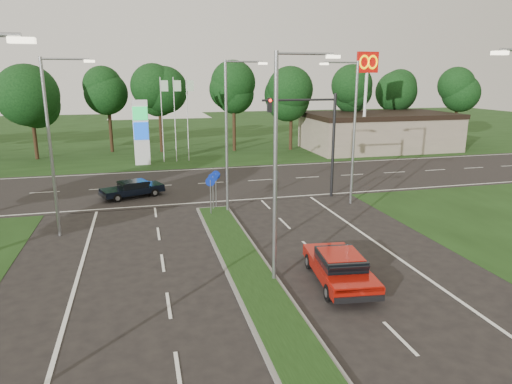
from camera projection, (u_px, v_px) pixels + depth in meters
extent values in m
plane|color=black|center=(308.00, 375.00, 12.74)|extent=(160.00, 160.00, 0.00)
cube|color=black|center=(170.00, 135.00, 64.37)|extent=(160.00, 50.00, 0.02)
cube|color=black|center=(198.00, 184.00, 35.27)|extent=(160.00, 12.00, 0.02)
cube|color=slate|center=(269.00, 305.00, 16.48)|extent=(2.00, 26.00, 0.12)
cube|color=gray|center=(379.00, 132.00, 51.31)|extent=(16.00, 9.00, 4.00)
cylinder|color=gray|center=(275.00, 173.00, 17.45)|extent=(0.16, 0.16, 9.00)
cylinder|color=gray|center=(305.00, 54.00, 16.62)|extent=(2.20, 0.10, 0.10)
cube|color=#FFF2CC|center=(333.00, 57.00, 16.91)|extent=(0.50, 0.22, 0.12)
cylinder|color=gray|center=(226.00, 139.00, 26.84)|extent=(0.16, 0.16, 9.00)
cylinder|color=gray|center=(244.00, 62.00, 26.01)|extent=(2.20, 0.10, 0.10)
cube|color=#FFF2CC|center=(263.00, 64.00, 26.30)|extent=(0.50, 0.22, 0.12)
cube|color=#FFF2CC|center=(22.00, 40.00, 9.05)|extent=(0.50, 0.22, 0.12)
cylinder|color=gray|center=(51.00, 150.00, 22.73)|extent=(0.16, 0.16, 9.00)
cylinder|color=gray|center=(65.00, 59.00, 21.90)|extent=(2.20, 0.10, 0.10)
cube|color=#FFF2CC|center=(89.00, 61.00, 22.19)|extent=(0.50, 0.22, 0.12)
cylinder|color=gray|center=(354.00, 135.00, 28.80)|extent=(0.16, 0.16, 9.00)
cylinder|color=gray|center=(341.00, 62.00, 27.45)|extent=(2.20, 0.10, 0.10)
cube|color=#FFF2CC|center=(324.00, 64.00, 27.21)|extent=(0.50, 0.22, 0.12)
cube|color=#FFF2CC|center=(500.00, 53.00, 14.07)|extent=(0.50, 0.22, 0.12)
cylinder|color=black|center=(333.00, 146.00, 30.81)|extent=(0.20, 0.20, 7.00)
cylinder|color=black|center=(299.00, 100.00, 29.44)|extent=(5.00, 0.14, 0.14)
cube|color=black|center=(270.00, 105.00, 29.04)|extent=(0.28, 0.28, 0.90)
sphere|color=#FF190C|center=(270.00, 100.00, 28.79)|extent=(0.20, 0.20, 0.20)
cylinder|color=gray|center=(211.00, 198.00, 26.95)|extent=(0.06, 0.06, 2.20)
cylinder|color=#0C26A5|center=(210.00, 182.00, 26.70)|extent=(0.56, 0.04, 0.56)
cylinder|color=gray|center=(213.00, 194.00, 27.96)|extent=(0.06, 0.06, 2.20)
cylinder|color=#0C26A5|center=(213.00, 178.00, 27.71)|extent=(0.56, 0.04, 0.56)
cylinder|color=gray|center=(216.00, 191.00, 28.69)|extent=(0.06, 0.06, 2.20)
cylinder|color=#0C26A5|center=(216.00, 175.00, 28.44)|extent=(0.56, 0.04, 0.56)
cube|color=silver|center=(141.00, 133.00, 42.02)|extent=(1.40, 0.30, 6.00)
cube|color=#0CA53F|center=(140.00, 113.00, 41.40)|extent=(1.30, 0.08, 1.20)
cube|color=#0C3FBF|center=(141.00, 131.00, 41.80)|extent=(1.30, 0.08, 1.60)
cylinder|color=silver|center=(162.00, 120.00, 43.19)|extent=(0.08, 0.08, 8.00)
cube|color=#B2D8B2|center=(164.00, 86.00, 42.48)|extent=(0.70, 0.02, 1.00)
cylinder|color=silver|center=(175.00, 120.00, 43.47)|extent=(0.08, 0.08, 8.00)
cube|color=#B2D8B2|center=(177.00, 86.00, 42.77)|extent=(0.70, 0.02, 1.00)
cylinder|color=silver|center=(188.00, 120.00, 43.76)|extent=(0.08, 0.08, 8.00)
cube|color=#B2D8B2|center=(190.00, 86.00, 43.05)|extent=(0.70, 0.02, 1.00)
cylinder|color=silver|center=(365.00, 108.00, 45.86)|extent=(0.30, 0.30, 10.00)
cube|color=#BF0C07|center=(367.00, 62.00, 44.77)|extent=(2.20, 0.35, 2.00)
torus|color=#FFC600|center=(364.00, 62.00, 44.45)|extent=(1.06, 0.16, 1.06)
torus|color=#FFC600|center=(373.00, 62.00, 44.67)|extent=(1.06, 0.16, 1.06)
cylinder|color=black|center=(179.00, 132.00, 49.74)|extent=(0.36, 0.36, 4.40)
sphere|color=black|center=(177.00, 91.00, 48.68)|extent=(6.00, 6.00, 6.00)
sphere|color=black|center=(180.00, 82.00, 48.32)|extent=(4.80, 4.80, 4.80)
cube|color=#A11108|center=(339.00, 269.00, 18.34)|extent=(2.42, 4.82, 0.47)
cube|color=black|center=(340.00, 259.00, 18.14)|extent=(1.84, 2.21, 0.44)
cube|color=#A11108|center=(341.00, 254.00, 18.08)|extent=(1.70, 1.83, 0.04)
cylinder|color=black|center=(309.00, 261.00, 19.71)|extent=(0.29, 0.67, 0.65)
cylinder|color=black|center=(348.00, 259.00, 19.94)|extent=(0.29, 0.67, 0.65)
cylinder|color=black|center=(329.00, 293.00, 16.86)|extent=(0.29, 0.67, 0.65)
cylinder|color=black|center=(373.00, 290.00, 17.09)|extent=(0.29, 0.67, 0.65)
cube|color=black|center=(132.00, 190.00, 31.30)|extent=(4.40, 2.97, 0.42)
cube|color=black|center=(133.00, 184.00, 31.25)|extent=(2.17, 1.95, 0.39)
cube|color=black|center=(133.00, 181.00, 31.20)|extent=(1.84, 1.76, 0.04)
cylinder|color=black|center=(117.00, 198.00, 30.04)|extent=(0.60, 0.37, 0.57)
cylinder|color=black|center=(110.00, 193.00, 31.24)|extent=(0.60, 0.37, 0.57)
cylinder|color=black|center=(155.00, 193.00, 31.47)|extent=(0.60, 0.37, 0.57)
cylinder|color=black|center=(146.00, 188.00, 32.68)|extent=(0.60, 0.37, 0.57)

